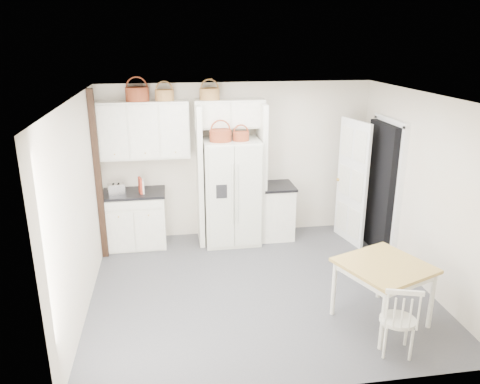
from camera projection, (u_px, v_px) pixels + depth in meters
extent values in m
plane|color=#404149|center=(259.00, 288.00, 6.45)|extent=(4.50, 4.50, 0.00)
plane|color=white|center=(262.00, 97.00, 5.63)|extent=(4.50, 4.50, 0.00)
plane|color=beige|center=(237.00, 160.00, 7.91)|extent=(4.50, 0.00, 4.50)
plane|color=beige|center=(79.00, 208.00, 5.71)|extent=(0.00, 4.00, 4.00)
plane|color=beige|center=(422.00, 191.00, 6.37)|extent=(0.00, 4.00, 4.00)
cube|color=beige|center=(231.00, 192.00, 7.69)|extent=(0.90, 0.72, 1.74)
cube|color=silver|center=(136.00, 220.00, 7.65)|extent=(0.96, 0.60, 0.89)
cube|color=silver|center=(277.00, 212.00, 8.00)|extent=(0.50, 0.61, 0.89)
cube|color=olive|center=(382.00, 293.00, 5.59)|extent=(1.19, 1.19, 0.76)
cube|color=silver|center=(398.00, 320.00, 5.03)|extent=(0.47, 0.45, 0.79)
cube|color=black|center=(134.00, 193.00, 7.50)|extent=(1.00, 0.64, 0.04)
cube|color=black|center=(277.00, 186.00, 7.85)|extent=(0.55, 0.65, 0.04)
cube|color=silver|center=(116.00, 189.00, 7.34)|extent=(0.28, 0.20, 0.18)
cube|color=#9F2E1C|center=(140.00, 185.00, 7.40)|extent=(0.07, 0.17, 0.26)
cube|color=silver|center=(143.00, 186.00, 7.41)|extent=(0.04, 0.15, 0.22)
cylinder|color=brown|center=(137.00, 94.00, 7.16)|extent=(0.36, 0.36, 0.21)
cylinder|color=olive|center=(164.00, 95.00, 7.23)|extent=(0.29, 0.29, 0.17)
cylinder|color=olive|center=(210.00, 94.00, 7.33)|extent=(0.32, 0.32, 0.18)
cylinder|color=brown|center=(221.00, 136.00, 7.26)|extent=(0.34, 0.34, 0.18)
cylinder|color=brown|center=(241.00, 136.00, 7.32)|extent=(0.26, 0.26, 0.14)
cube|color=silver|center=(144.00, 130.00, 7.34)|extent=(1.40, 0.34, 0.90)
cube|color=silver|center=(229.00, 113.00, 7.47)|extent=(1.12, 0.34, 0.45)
cube|color=silver|center=(200.00, 176.00, 7.58)|extent=(0.08, 0.60, 2.30)
cube|color=silver|center=(261.00, 173.00, 7.73)|extent=(0.08, 0.60, 2.30)
cube|color=black|center=(98.00, 177.00, 6.98)|extent=(0.09, 0.09, 2.60)
cube|color=black|center=(382.00, 188.00, 7.38)|extent=(0.18, 0.85, 2.05)
cube|color=white|center=(352.00, 183.00, 7.64)|extent=(0.21, 0.79, 2.05)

